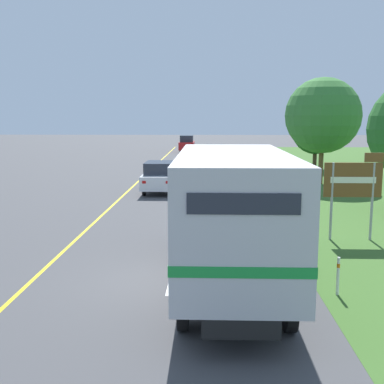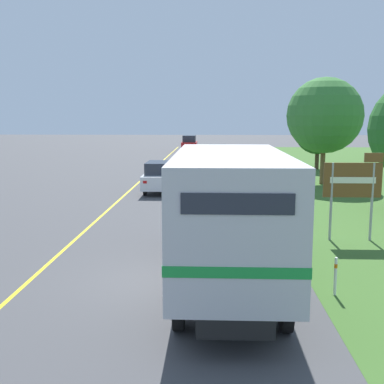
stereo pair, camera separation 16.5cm
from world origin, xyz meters
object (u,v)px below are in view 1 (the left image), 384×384
object	(u,v)px
lead_car_red_ahead	(187,144)
lead_car_white	(160,177)
highway_sign	(354,183)
roadside_tree_mid	(323,116)
delineator_post	(338,275)
horse_trailer_truck	(231,211)
lead_car_blue_ahead	(215,155)
roadside_tree_far	(316,131)

from	to	relation	value
lead_car_red_ahead	lead_car_white	bearing A→B (deg)	-90.33
lead_car_red_ahead	highway_sign	distance (m)	42.14
roadside_tree_mid	delineator_post	size ratio (longest dim) A/B	7.10
horse_trailer_truck	highway_sign	size ratio (longest dim) A/B	2.85
lead_car_red_ahead	horse_trailer_truck	bearing A→B (deg)	-86.06
lead_car_blue_ahead	highway_sign	xyz separation A→B (m)	(4.42, -25.95, 1.09)
lead_car_red_ahead	roadside_tree_mid	bearing A→B (deg)	-70.16
horse_trailer_truck	lead_car_blue_ahead	bearing A→B (deg)	89.90
horse_trailer_truck	roadside_tree_mid	world-z (taller)	roadside_tree_mid
roadside_tree_mid	horse_trailer_truck	bearing A→B (deg)	-109.20
lead_car_red_ahead	roadside_tree_far	distance (m)	21.68
horse_trailer_truck	lead_car_blue_ahead	size ratio (longest dim) A/B	2.24
horse_trailer_truck	highway_sign	distance (m)	6.57
roadside_tree_mid	delineator_post	world-z (taller)	roadside_tree_mid
roadside_tree_mid	roadside_tree_far	bearing A→B (deg)	80.12
lead_car_blue_ahead	roadside_tree_far	xyz separation A→B (m)	(8.12, -2.87, 2.22)
lead_car_white	lead_car_blue_ahead	bearing A→B (deg)	77.50
highway_sign	lead_car_blue_ahead	bearing A→B (deg)	99.68
horse_trailer_truck	lead_car_red_ahead	xyz separation A→B (m)	(-3.18, 46.23, -0.95)
lead_car_blue_ahead	delineator_post	size ratio (longest dim) A/B	4.12
horse_trailer_truck	lead_car_red_ahead	world-z (taller)	horse_trailer_truck
roadside_tree_mid	lead_car_red_ahead	bearing A→B (deg)	109.84
lead_car_white	roadside_tree_mid	xyz separation A→B (m)	(9.99, 3.70, 3.45)
highway_sign	roadside_tree_far	distance (m)	23.39
roadside_tree_far	delineator_post	bearing A→B (deg)	-101.11
lead_car_blue_ahead	delineator_post	xyz separation A→B (m)	(2.53, -31.31, -0.42)
lead_car_blue_ahead	roadside_tree_far	world-z (taller)	roadside_tree_far
lead_car_blue_ahead	highway_sign	bearing A→B (deg)	-80.32
horse_trailer_truck	roadside_tree_far	distance (m)	29.08
roadside_tree_mid	delineator_post	bearing A→B (deg)	-101.66
horse_trailer_truck	lead_car_blue_ahead	xyz separation A→B (m)	(0.06, 30.75, -1.04)
lead_car_blue_ahead	roadside_tree_mid	distance (m)	13.87
lead_car_red_ahead	roadside_tree_far	bearing A→B (deg)	-58.25
roadside_tree_far	delineator_post	size ratio (longest dim) A/B	5.33
horse_trailer_truck	roadside_tree_far	bearing A→B (deg)	73.67
lead_car_white	roadside_tree_far	size ratio (longest dim) A/B	0.83
lead_car_white	roadside_tree_far	bearing A→B (deg)	47.41
lead_car_white	delineator_post	world-z (taller)	lead_car_white
lead_car_blue_ahead	roadside_tree_mid	world-z (taller)	roadside_tree_mid
horse_trailer_truck	lead_car_white	distance (m)	15.74
horse_trailer_truck	lead_car_red_ahead	distance (m)	46.35
lead_car_red_ahead	lead_car_blue_ahead	bearing A→B (deg)	-78.18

